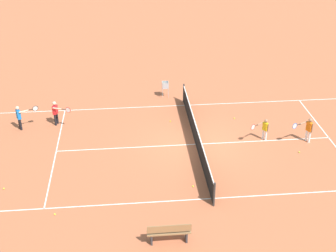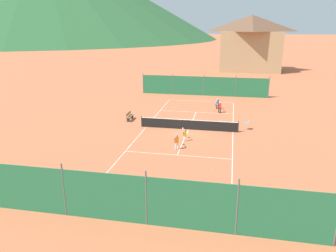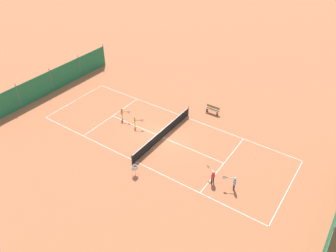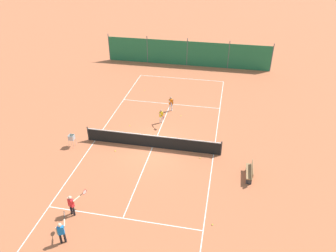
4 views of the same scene
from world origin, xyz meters
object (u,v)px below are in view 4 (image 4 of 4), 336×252
(player_near_baseline, at_px, (171,103))
(tennis_ball_alley_right, at_px, (181,116))
(player_far_service, at_px, (161,116))
(tennis_ball_alley_left, at_px, (130,126))
(player_near_service, at_px, (72,203))
(tennis_ball_service_box, at_px, (145,90))
(player_far_baseline, at_px, (61,231))
(tennis_ball_near_corner, at_px, (200,158))
(courtside_bench, at_px, (250,171))
(tennis_ball_by_net_left, at_px, (212,225))
(tennis_ball_mid_court, at_px, (115,151))
(tennis_net, at_px, (152,141))
(ball_hopper, at_px, (72,138))

(player_near_baseline, bearing_deg, tennis_ball_alley_right, 144.65)
(player_far_service, xyz_separation_m, tennis_ball_alley_left, (2.21, 0.89, -0.61))
(player_near_service, relative_size, tennis_ball_alley_right, 19.14)
(tennis_ball_alley_left, relative_size, tennis_ball_service_box, 1.00)
(player_far_baseline, relative_size, tennis_ball_near_corner, 18.99)
(player_near_service, bearing_deg, courtside_bench, -152.03)
(courtside_bench, bearing_deg, tennis_ball_alley_left, -26.00)
(player_far_baseline, height_order, tennis_ball_by_net_left, player_far_baseline)
(player_far_baseline, height_order, tennis_ball_alley_left, player_far_baseline)
(tennis_ball_near_corner, distance_m, tennis_ball_alley_left, 6.31)
(courtside_bench, bearing_deg, player_far_service, -38.42)
(player_near_baseline, xyz_separation_m, tennis_ball_mid_court, (2.56, 6.16, -0.68))
(tennis_net, xyz_separation_m, courtside_bench, (-6.34, 1.88, -0.05))
(tennis_ball_mid_court, height_order, courtside_bench, courtside_bench)
(player_near_service, height_order, player_far_baseline, player_near_service)
(tennis_ball_alley_left, height_order, tennis_ball_by_net_left, same)
(player_near_baseline, relative_size, player_near_service, 0.97)
(courtside_bench, bearing_deg, tennis_net, -16.50)
(tennis_net, bearing_deg, tennis_ball_near_corner, 169.61)
(tennis_net, distance_m, courtside_bench, 6.62)
(tennis_ball_near_corner, distance_m, courtside_bench, 3.35)
(tennis_ball_alley_left, distance_m, tennis_ball_by_net_left, 10.73)
(player_far_service, relative_size, tennis_ball_mid_court, 16.45)
(player_near_baseline, bearing_deg, tennis_ball_near_corner, 117.51)
(player_far_service, relative_size, tennis_ball_alley_left, 16.45)
(tennis_ball_near_corner, xyz_separation_m, tennis_ball_by_net_left, (-1.23, 5.35, 0.00))
(tennis_ball_mid_court, distance_m, tennis_ball_by_net_left, 8.45)
(tennis_net, xyz_separation_m, player_far_baseline, (2.28, 8.32, 0.23))
(tennis_ball_mid_court, xyz_separation_m, ball_hopper, (2.99, -0.01, 0.62))
(tennis_net, relative_size, tennis_ball_near_corner, 139.09)
(player_far_service, distance_m, ball_hopper, 6.67)
(tennis_net, height_order, tennis_ball_alley_right, tennis_net)
(tennis_ball_service_box, bearing_deg, tennis_ball_mid_court, 92.90)
(ball_hopper, relative_size, courtside_bench, 0.59)
(tennis_ball_service_box, bearing_deg, tennis_ball_alley_left, 94.44)
(tennis_ball_alley_left, bearing_deg, tennis_net, 134.61)
(player_near_service, height_order, ball_hopper, player_near_service)
(tennis_net, distance_m, player_near_service, 7.10)
(player_far_service, bearing_deg, tennis_ball_alley_left, 21.85)
(player_far_baseline, relative_size, ball_hopper, 1.41)
(tennis_ball_alley_right, relative_size, tennis_ball_service_box, 1.00)
(ball_hopper, bearing_deg, tennis_ball_service_box, -104.91)
(player_near_baseline, xyz_separation_m, courtside_bench, (-6.09, 7.08, -0.26))
(tennis_ball_service_box, bearing_deg, player_far_service, 117.10)
(tennis_ball_by_net_left, height_order, ball_hopper, ball_hopper)
(tennis_net, xyz_separation_m, ball_hopper, (5.30, 0.94, 0.16))
(tennis_net, distance_m, player_far_service, 3.23)
(player_far_baseline, xyz_separation_m, tennis_ball_alley_right, (-3.47, -12.87, -0.70))
(tennis_ball_alley_right, bearing_deg, player_near_service, 71.42)
(tennis_ball_mid_court, bearing_deg, player_far_service, -117.87)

